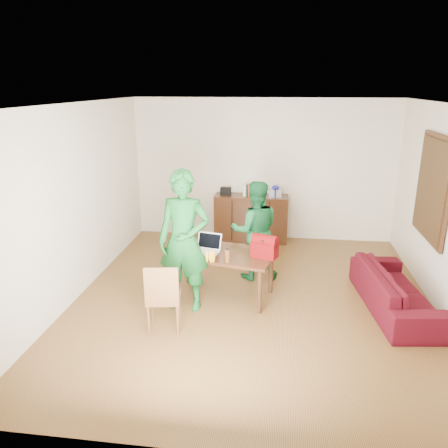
# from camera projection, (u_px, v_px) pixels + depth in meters

# --- Properties ---
(room) EXTENTS (5.20, 5.70, 2.90)m
(room) POSITION_uv_depth(u_px,v_px,m) (255.00, 209.00, 5.94)
(room) COLOR #492912
(room) RESTS_ON ground
(table) EXTENTS (1.57, 1.08, 0.68)m
(table) POSITION_uv_depth(u_px,v_px,m) (222.00, 257.00, 6.18)
(table) COLOR black
(table) RESTS_ON ground
(chair) EXTENTS (0.46, 0.45, 0.90)m
(chair) POSITION_uv_depth(u_px,v_px,m) (164.00, 310.00, 5.43)
(chair) COLOR brown
(chair) RESTS_ON ground
(person_near) EXTENTS (0.73, 0.50, 1.92)m
(person_near) POSITION_uv_depth(u_px,v_px,m) (184.00, 241.00, 5.76)
(person_near) COLOR #135820
(person_near) RESTS_ON ground
(person_far) EXTENTS (0.85, 0.72, 1.56)m
(person_far) POSITION_uv_depth(u_px,v_px,m) (255.00, 230.00, 6.74)
(person_far) COLOR #125426
(person_far) RESTS_ON ground
(laptop) EXTENTS (0.40, 0.32, 0.25)m
(laptop) POSITION_uv_depth(u_px,v_px,m) (205.00, 250.00, 6.11)
(laptop) COLOR white
(laptop) RESTS_ON table
(bananas) EXTENTS (0.20, 0.16, 0.07)m
(bananas) POSITION_uv_depth(u_px,v_px,m) (210.00, 260.00, 5.80)
(bananas) COLOR gold
(bananas) RESTS_ON table
(bottle) EXTENTS (0.09, 0.09, 0.20)m
(bottle) POSITION_uv_depth(u_px,v_px,m) (227.00, 255.00, 5.78)
(bottle) COLOR #5D3215
(bottle) RESTS_ON table
(red_bag) EXTENTS (0.39, 0.30, 0.25)m
(red_bag) POSITION_uv_depth(u_px,v_px,m) (265.00, 248.00, 5.95)
(red_bag) COLOR #710707
(red_bag) RESTS_ON table
(sofa) EXTENTS (0.97, 1.96, 0.55)m
(sofa) POSITION_uv_depth(u_px,v_px,m) (396.00, 290.00, 5.91)
(sofa) COLOR #360707
(sofa) RESTS_ON ground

